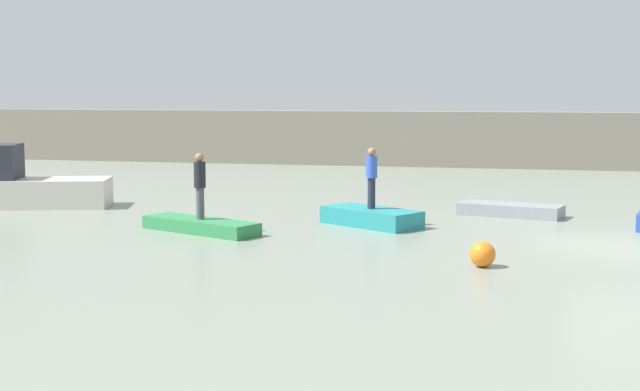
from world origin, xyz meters
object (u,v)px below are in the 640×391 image
object	(u,v)px
mooring_buoy	(483,254)
rowboat_teal	(371,217)
person_dark_shirt	(200,182)
rowboat_green	(201,226)
person_blue_shirt	(372,175)
rowboat_grey	(510,210)
motorboat	(6,184)

from	to	relation	value
mooring_buoy	rowboat_teal	bearing A→B (deg)	122.24
rowboat_teal	person_dark_shirt	distance (m)	4.96
rowboat_green	mooring_buoy	xyz separation A→B (m)	(7.69, -3.16, 0.10)
rowboat_green	person_blue_shirt	bearing A→B (deg)	51.20
rowboat_teal	rowboat_grey	distance (m)	4.78
person_blue_shirt	motorboat	bearing A→B (deg)	173.92
rowboat_grey	mooring_buoy	world-z (taller)	mooring_buoy
person_blue_shirt	person_dark_shirt	xyz separation A→B (m)	(-4.32, -2.18, -0.10)
motorboat	person_blue_shirt	world-z (taller)	person_blue_shirt
motorboat	mooring_buoy	bearing A→B (deg)	-22.93
motorboat	mooring_buoy	world-z (taller)	motorboat
motorboat	rowboat_teal	xyz separation A→B (m)	(12.36, -1.32, -0.52)
motorboat	rowboat_teal	size ratio (longest dim) A/B	2.18
person_blue_shirt	person_dark_shirt	size ratio (longest dim) A/B	0.96
person_blue_shirt	mooring_buoy	xyz separation A→B (m)	(3.37, -5.34, -1.17)
rowboat_teal	mooring_buoy	size ratio (longest dim) A/B	5.10
person_blue_shirt	mooring_buoy	world-z (taller)	person_blue_shirt
motorboat	rowboat_grey	bearing A→B (deg)	5.51
mooring_buoy	motorboat	bearing A→B (deg)	157.07
motorboat	rowboat_green	distance (m)	8.79
rowboat_grey	person_blue_shirt	bearing A→B (deg)	-128.44
motorboat	person_dark_shirt	size ratio (longest dim) A/B	3.50
mooring_buoy	person_dark_shirt	bearing A→B (deg)	157.66
rowboat_green	rowboat_teal	xyz separation A→B (m)	(4.32, 2.18, 0.07)
rowboat_teal	mooring_buoy	world-z (taller)	mooring_buoy
mooring_buoy	person_blue_shirt	bearing A→B (deg)	122.24
person_dark_shirt	mooring_buoy	bearing A→B (deg)	-22.34
motorboat	rowboat_grey	distance (m)	16.26
rowboat_grey	person_blue_shirt	size ratio (longest dim) A/B	1.78
rowboat_grey	person_dark_shirt	size ratio (longest dim) A/B	1.72
rowboat_grey	rowboat_teal	bearing A→B (deg)	-128.44
rowboat_green	person_blue_shirt	size ratio (longest dim) A/B	2.06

